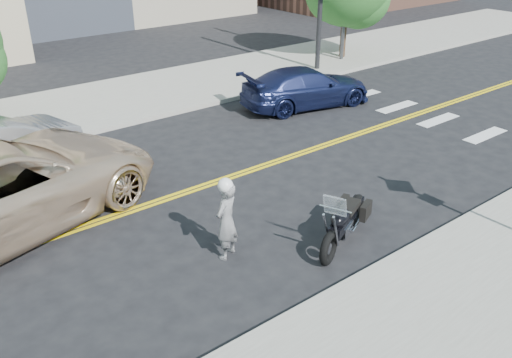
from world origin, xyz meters
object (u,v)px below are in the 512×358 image
(suv, at_px, (1,187))
(parked_car_blue, at_px, (306,87))
(motorcyclist, at_px, (226,219))
(motorcycle, at_px, (345,212))

(suv, bearing_deg, parked_car_blue, -95.74)
(suv, bearing_deg, motorcyclist, -157.59)
(motorcycle, distance_m, suv, 7.25)
(suv, distance_m, parked_car_blue, 10.85)
(motorcycle, bearing_deg, motorcyclist, 130.54)
(motorcyclist, height_order, motorcycle, motorcyclist)
(motorcyclist, relative_size, suv, 0.25)
(suv, relative_size, parked_car_blue, 1.50)
(motorcyclist, distance_m, suv, 4.96)
(motorcyclist, distance_m, motorcycle, 2.46)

